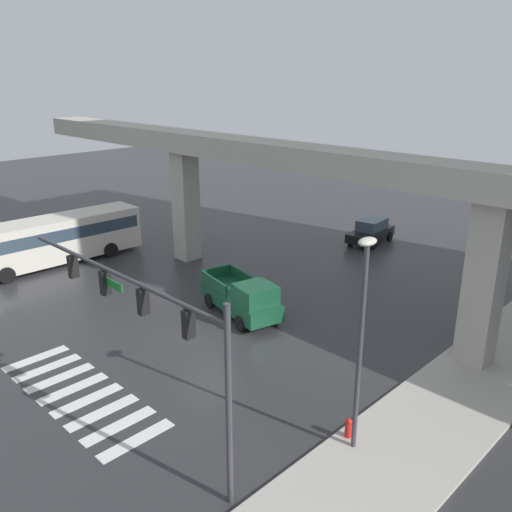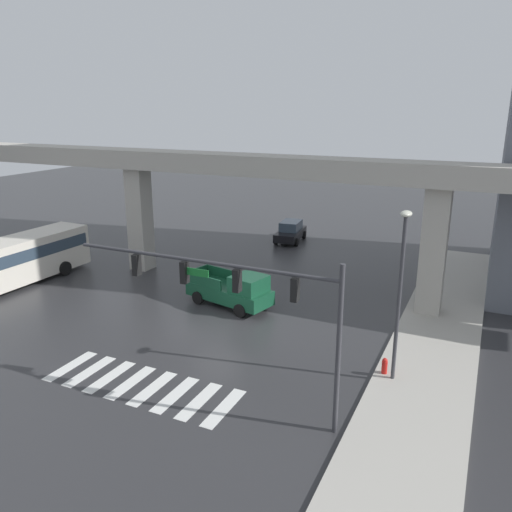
% 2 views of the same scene
% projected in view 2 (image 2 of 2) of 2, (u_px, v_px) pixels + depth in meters
% --- Properties ---
extents(ground_plane, '(120.00, 120.00, 0.00)m').
position_uv_depth(ground_plane, '(217.00, 327.00, 26.56)').
color(ground_plane, '#2D2D30').
extents(crosswalk_stripes, '(8.25, 2.80, 0.01)m').
position_uv_depth(crosswalk_stripes, '(141.00, 385.00, 21.02)').
color(crosswalk_stripes, silver).
rests_on(crosswalk_stripes, ground).
extents(elevated_overpass, '(49.38, 2.25, 8.24)m').
position_uv_depth(elevated_overpass, '(269.00, 176.00, 30.26)').
color(elevated_overpass, '#ADA89E').
rests_on(elevated_overpass, ground).
extents(sidewalk_east, '(4.00, 36.00, 0.15)m').
position_uv_depth(sidewalk_east, '(433.00, 349.00, 24.03)').
color(sidewalk_east, '#ADA89E').
rests_on(sidewalk_east, ground).
extents(pickup_truck, '(5.40, 3.00, 2.08)m').
position_uv_depth(pickup_truck, '(233.00, 290.00, 28.97)').
color(pickup_truck, '#14472D').
rests_on(pickup_truck, ground).
extents(city_bus, '(2.96, 10.85, 2.99)m').
position_uv_depth(city_bus, '(12.00, 260.00, 32.14)').
color(city_bus, beige).
rests_on(city_bus, ground).
extents(sedan_black, '(2.29, 4.46, 1.72)m').
position_uv_depth(sedan_black, '(291.00, 231.00, 43.07)').
color(sedan_black, black).
rests_on(sedan_black, ground).
extents(traffic_signal_mast, '(10.89, 0.32, 6.20)m').
position_uv_depth(traffic_signal_mast, '(241.00, 292.00, 18.24)').
color(traffic_signal_mast, '#38383D').
rests_on(traffic_signal_mast, ground).
extents(street_lamp_near_corner, '(0.44, 0.70, 7.24)m').
position_uv_depth(street_lamp_near_corner, '(401.00, 278.00, 20.06)').
color(street_lamp_near_corner, '#38383D').
rests_on(street_lamp_near_corner, ground).
extents(street_lamp_mid_block, '(0.44, 0.70, 7.24)m').
position_uv_depth(street_lamp_mid_block, '(428.00, 233.00, 27.10)').
color(street_lamp_mid_block, '#38383D').
rests_on(street_lamp_mid_block, ground).
extents(street_lamp_far_north, '(0.44, 0.70, 7.24)m').
position_uv_depth(street_lamp_far_north, '(448.00, 200.00, 36.40)').
color(street_lamp_far_north, '#38383D').
rests_on(street_lamp_far_north, ground).
extents(fire_hydrant, '(0.24, 0.24, 0.85)m').
position_uv_depth(fire_hydrant, '(384.00, 367.00, 21.63)').
color(fire_hydrant, red).
rests_on(fire_hydrant, ground).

